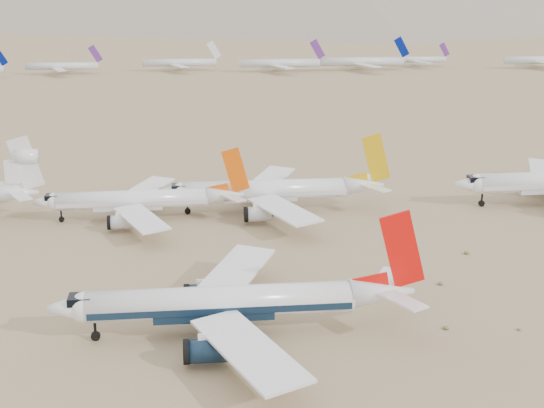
% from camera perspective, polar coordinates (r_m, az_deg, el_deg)
% --- Properties ---
extents(ground, '(7000.00, 7000.00, 0.00)m').
position_cam_1_polar(ground, '(106.08, 0.44, -10.40)').
color(ground, '#7C6348').
rests_on(ground, ground).
extents(main_airliner, '(49.77, 48.62, 17.57)m').
position_cam_1_polar(main_airliner, '(106.64, -2.64, -7.39)').
color(main_airliner, white).
rests_on(main_airliner, ground).
extents(row2_gold_tail, '(46.89, 45.86, 16.70)m').
position_cam_1_polar(row2_gold_tail, '(161.33, 0.15, 1.03)').
color(row2_gold_tail, white).
rests_on(row2_gold_tail, ground).
extents(row2_orange_tail, '(41.74, 40.84, 14.89)m').
position_cam_1_polar(row2_orange_tail, '(158.41, -9.81, 0.30)').
color(row2_orange_tail, white).
rests_on(row2_orange_tail, ground).
extents(distant_storage_row, '(482.77, 57.55, 15.38)m').
position_cam_1_polar(distant_storage_row, '(404.92, -7.16, 10.41)').
color(distant_storage_row, silver).
rests_on(distant_storage_row, ground).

